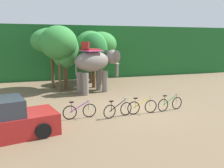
% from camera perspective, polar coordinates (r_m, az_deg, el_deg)
% --- Properties ---
extents(ground_plane, '(80.00, 80.00, 0.00)m').
position_cam_1_polar(ground_plane, '(14.00, 5.93, -5.68)').
color(ground_plane, brown).
extents(foliage_hedge, '(36.00, 6.00, 5.38)m').
position_cam_1_polar(foliage_hedge, '(27.51, -6.24, 7.79)').
color(foliage_hedge, '#1E6028').
rests_on(foliage_hedge, ground).
extents(tree_right, '(3.24, 3.24, 4.87)m').
position_cam_1_polar(tree_right, '(19.94, -14.26, 9.87)').
color(tree_right, brown).
rests_on(tree_right, ground).
extents(tree_center_left, '(2.77, 2.77, 4.97)m').
position_cam_1_polar(tree_center_left, '(18.53, -12.62, 9.54)').
color(tree_center_left, brown).
rests_on(tree_center_left, ground).
extents(tree_far_right, '(2.19, 2.19, 4.66)m').
position_cam_1_polar(tree_far_right, '(19.09, -11.22, 8.03)').
color(tree_far_right, brown).
rests_on(tree_far_right, ground).
extents(tree_center, '(2.11, 2.11, 4.47)m').
position_cam_1_polar(tree_center, '(19.63, -4.47, 8.32)').
color(tree_center, brown).
rests_on(tree_center, ground).
extents(tree_left, '(3.00, 3.00, 4.73)m').
position_cam_1_polar(tree_left, '(21.83, -5.10, 8.50)').
color(tree_left, brown).
rests_on(tree_left, ground).
extents(tree_far_left, '(2.96, 2.96, 4.70)m').
position_cam_1_polar(tree_far_left, '(22.99, -2.65, 9.43)').
color(tree_far_left, brown).
rests_on(tree_far_left, ground).
extents(elephant, '(4.18, 2.94, 3.78)m').
position_cam_1_polar(elephant, '(17.93, -3.87, 5.01)').
color(elephant, slate).
rests_on(elephant, ground).
extents(bike_purple, '(1.71, 0.52, 0.92)m').
position_cam_1_polar(bike_purple, '(12.09, -7.73, -6.39)').
color(bike_purple, black).
rests_on(bike_purple, ground).
extents(bike_black, '(1.67, 0.61, 0.92)m').
position_cam_1_polar(bike_black, '(12.21, 1.42, -6.12)').
color(bike_black, black).
rests_on(bike_black, ground).
extents(bike_yellow, '(1.71, 0.52, 0.92)m').
position_cam_1_polar(bike_yellow, '(12.84, 7.22, -5.38)').
color(bike_yellow, black).
rests_on(bike_yellow, ground).
extents(bike_green, '(1.69, 0.52, 0.92)m').
position_cam_1_polar(bike_green, '(13.73, 13.69, -4.56)').
color(bike_green, black).
rests_on(bike_green, ground).
extents(parked_car, '(4.50, 2.71, 1.60)m').
position_cam_1_polar(parked_car, '(10.51, -25.00, -8.31)').
color(parked_car, '#A51E1E').
rests_on(parked_car, ground).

